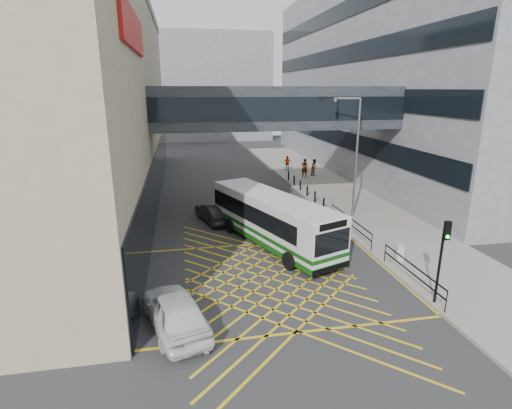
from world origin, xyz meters
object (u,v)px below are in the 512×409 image
bus (271,218)px  pedestrian_b (315,167)px  litter_bin (400,253)px  car_white (175,310)px  street_lamp (354,151)px  car_dark (213,212)px  traffic_light (443,251)px  car_silver (254,195)px  pedestrian_c (287,163)px  pedestrian_a (304,168)px

bus → pedestrian_b: bus is taller
bus → litter_bin: bearing=-54.2°
car_white → pedestrian_b: (13.96, 25.05, 0.24)m
street_lamp → litter_bin: size_ratio=9.70×
litter_bin → pedestrian_b: size_ratio=0.49×
car_white → car_dark: 12.81m
street_lamp → litter_bin: 8.64m
car_dark → traffic_light: size_ratio=1.16×
traffic_light → car_white: bearing=-175.6°
car_silver → litter_bin: size_ratio=4.87×
car_white → pedestrian_c: bearing=-128.6°
bus → car_dark: size_ratio=2.49×
car_silver → litter_bin: 13.86m
pedestrian_a → pedestrian_c: (-0.76, 3.82, -0.16)m
traffic_light → car_dark: bearing=129.0°
pedestrian_c → pedestrian_b: bearing=131.8°
bus → pedestrian_b: bearing=42.7°
car_dark → pedestrian_b: (11.47, 12.49, 0.36)m
bus → car_white: bearing=-145.6°
litter_bin → pedestrian_a: (1.15, 20.57, 0.53)m
street_lamp → pedestrian_b: bearing=98.5°
pedestrian_b → traffic_light: bearing=-136.8°
car_silver → pedestrian_b: bearing=-115.9°
traffic_light → pedestrian_a: bearing=91.9°
pedestrian_c → car_silver: bearing=73.6°
traffic_light → street_lamp: 12.14m
traffic_light → pedestrian_c: size_ratio=2.32×
car_dark → traffic_light: traffic_light is taller
bus → car_white: 9.68m
traffic_light → pedestrian_b: traffic_light is taller
street_lamp → litter_bin: street_lamp is taller
car_white → litter_bin: size_ratio=5.87×
litter_bin → car_silver: bearing=113.4°
bus → car_silver: bus is taller
car_dark → litter_bin: 12.50m
litter_bin → street_lamp: bearing=86.6°
litter_bin → pedestrian_c: (0.39, 24.39, 0.37)m
street_lamp → litter_bin: bearing=-76.7°
street_lamp → pedestrian_a: bearing=103.6°
car_white → car_dark: car_white is taller
car_dark → street_lamp: street_lamp is taller
pedestrian_a → pedestrian_b: bearing=-156.5°
car_dark → street_lamp: size_ratio=0.52×
traffic_light → car_silver: bearing=111.8°
car_dark → pedestrian_a: size_ratio=2.23×
car_white → car_dark: size_ratio=1.16×
bus → pedestrian_a: bearing=45.5°
bus → pedestrian_c: (6.46, 20.41, -0.62)m
street_lamp → pedestrian_a: 13.57m
car_dark → car_silver: 5.44m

